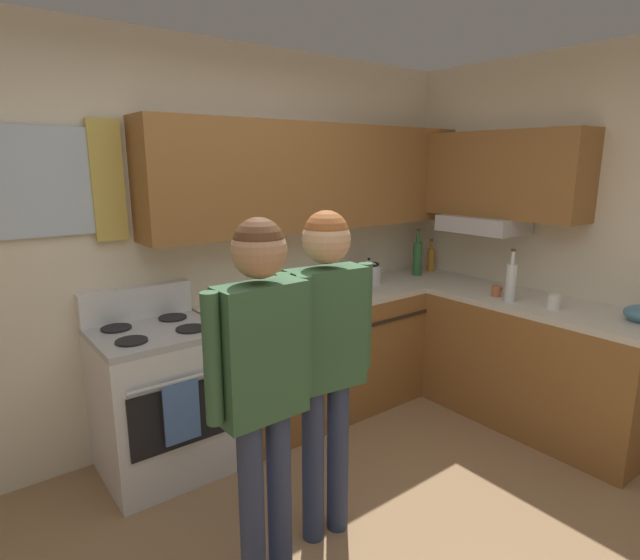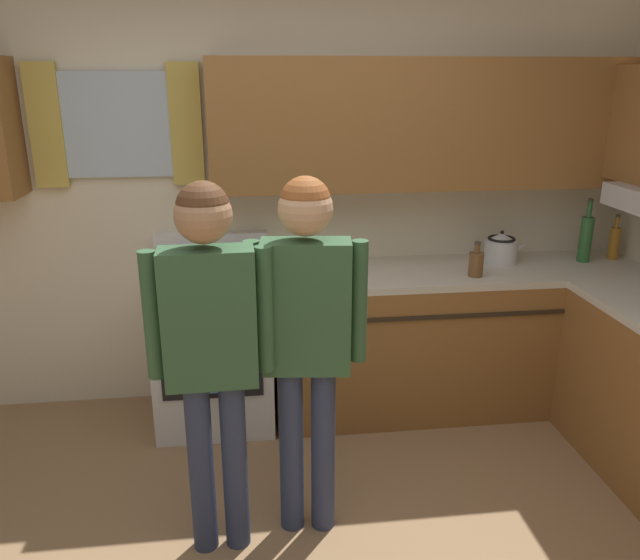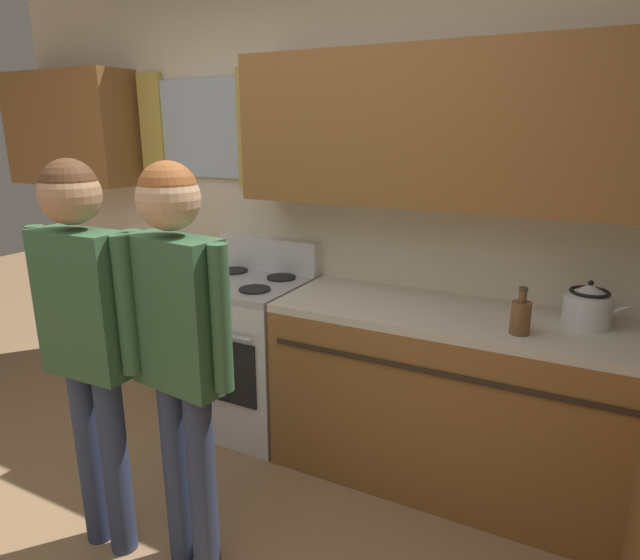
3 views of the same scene
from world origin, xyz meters
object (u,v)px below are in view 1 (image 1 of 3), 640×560
Objects in this scene: stove_oven at (159,398)px; bottle_oil_amber at (431,259)px; bottle_squat_brown at (366,284)px; adult_in_plaid at (326,341)px; bottle_tall_clear at (511,281)px; stovetop_kettle at (369,271)px; adult_left at (262,366)px; mug_ceramic_white at (554,302)px; cup_terracotta at (497,291)px; bottle_wine_green at (417,258)px; mixing_bowl at (640,314)px.

stove_oven is 3.85× the size of bottle_oil_amber.
adult_in_plaid is at bearing -140.53° from bottle_squat_brown.
stovetop_kettle is (-0.41, 0.99, -0.05)m from bottle_tall_clear.
adult_left is at bearing -153.91° from bottle_oil_amber.
mug_ceramic_white is 0.42m from cup_terracotta.
mug_ceramic_white is (0.07, -0.28, -0.09)m from bottle_tall_clear.
bottle_oil_amber is (0.21, 0.03, -0.04)m from bottle_wine_green.
cup_terracotta is 2.20m from adult_left.
bottle_wine_green is (2.30, 0.05, 0.58)m from stove_oven.
stovetop_kettle is at bearing 2.60° from stove_oven.
bottle_oil_amber is at bearing 28.59° from adult_in_plaid.
stove_oven is 2.43m from bottle_tall_clear.
bottle_wine_green reaches higher than mixing_bowl.
bottle_wine_green is at bearing 27.56° from adult_left.
bottle_tall_clear reaches higher than mixing_bowl.
adult_left is (-2.33, 0.53, 0.08)m from mixing_bowl.
stovetop_kettle is 1.84m from mixing_bowl.
bottle_squat_brown is (-0.65, 0.75, -0.06)m from bottle_tall_clear.
adult_left is 0.40m from adult_in_plaid.
mixing_bowl is (2.39, -1.66, 0.48)m from stove_oven.
mug_ceramic_white is at bearing 107.66° from mixing_bowl.
bottle_wine_green is (0.12, 0.96, 0.01)m from bottle_tall_clear.
bottle_tall_clear is at bearing -97.34° from bottle_wine_green.
bottle_squat_brown is 0.75× the size of stovetop_kettle.
adult_in_plaid is at bearing -171.49° from cup_terracotta.
bottle_wine_green is at bearing 30.56° from adult_in_plaid.
bottle_squat_brown is (1.52, -0.16, 0.51)m from stove_oven.
bottle_oil_amber is 1.31m from mug_ceramic_white.
bottle_tall_clear is 2.13m from adult_left.
stove_oven reaches higher than cup_terracotta.
adult_in_plaid reaches higher than bottle_oil_amber.
bottle_wine_green is 1.25m from mug_ceramic_white.
bottle_squat_brown is at bearing -136.00° from stovetop_kettle.
bottle_tall_clear is at bearing 5.68° from adult_left.
bottle_oil_amber is at bearing 8.45° from bottle_wine_green.
stovetop_kettle is 1.46× the size of mixing_bowl.
adult_left reaches higher than bottle_tall_clear.
bottle_oil_amber is (2.51, 0.08, 0.54)m from stove_oven.
cup_terracotta is at bearing -19.29° from stove_oven.
mixing_bowl reaches higher than mug_ceramic_white.
bottle_wine_green reaches higher than bottle_tall_clear.
bottle_oil_amber reaches higher than mug_ceramic_white.
stovetop_kettle is 1.74m from adult_in_plaid.
stove_oven is 2.79× the size of bottle_wine_green.
bottle_tall_clear is at bearing -22.72° from stove_oven.
adult_in_plaid reaches higher than stovetop_kettle.
bottle_wine_green reaches higher than stove_oven.
bottle_oil_amber is 1.52× the size of mixing_bowl.
bottle_oil_amber is 0.74m from stovetop_kettle.
bottle_squat_brown is 0.34m from stovetop_kettle.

